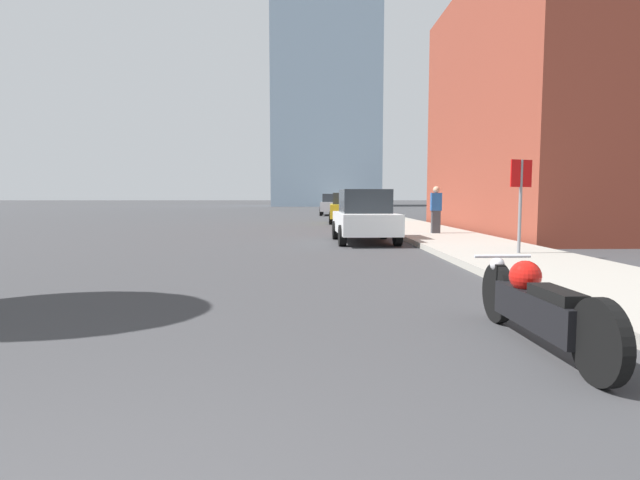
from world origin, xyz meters
TOP-DOWN VIEW (x-y plane):
  - sidewalk at (5.57, 40.00)m, footprint 2.89×240.00m
  - brick_storefront at (13.34, 18.22)m, footprint 12.24×12.63m
  - motorcycle at (3.23, 3.26)m, footprint 0.62×2.56m
  - parked_car_white at (2.81, 14.03)m, footprint 1.87×3.86m
  - parked_car_yellow at (3.13, 25.20)m, footprint 2.06×4.28m
  - parked_car_silver at (2.95, 36.83)m, footprint 2.15×4.47m
  - stop_sign at (5.79, 9.70)m, footprint 0.57×0.26m
  - pedestrian at (5.49, 15.87)m, footprint 0.36×0.23m

SIDE VIEW (x-z plane):
  - sidewalk at x=5.57m, z-range 0.00..0.15m
  - motorcycle at x=3.23m, z-range 0.00..0.78m
  - parked_car_white at x=2.81m, z-range -0.02..1.61m
  - parked_car_yellow at x=3.13m, z-range 0.00..1.61m
  - parked_car_silver at x=2.95m, z-range 0.01..1.63m
  - pedestrian at x=5.49m, z-range 0.16..1.78m
  - stop_sign at x=5.79m, z-range 0.53..2.60m
  - brick_storefront at x=13.34m, z-range 0.00..9.77m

